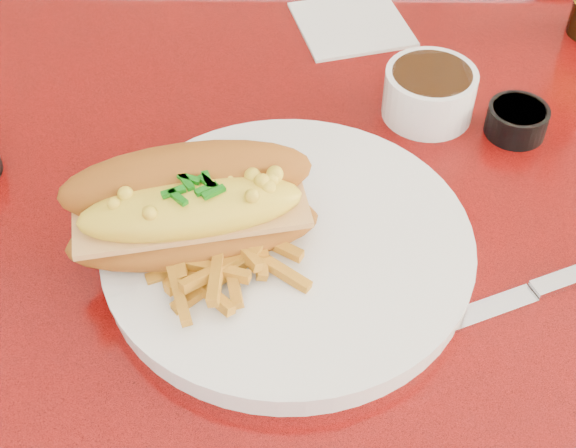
{
  "coord_description": "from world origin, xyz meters",
  "views": [
    {
      "loc": [
        -0.07,
        -0.45,
        1.27
      ],
      "look_at": [
        -0.08,
        -0.01,
        0.81
      ],
      "focal_mm": 50.0,
      "sensor_mm": 36.0,
      "label": 1
    }
  ],
  "objects_px": {
    "dinner_plate": "(288,247)",
    "fork": "(287,299)",
    "sauce_cup_right": "(517,119)",
    "mac_hoagie": "(191,207)",
    "gravy_ramekin": "(429,92)",
    "knife": "(522,296)",
    "diner_table": "(367,354)",
    "booth_bench_far": "(332,103)"
  },
  "relations": [
    {
      "from": "dinner_plate",
      "to": "fork",
      "type": "height_order",
      "value": "dinner_plate"
    },
    {
      "from": "dinner_plate",
      "to": "sauce_cup_right",
      "type": "distance_m",
      "value": 0.27
    },
    {
      "from": "mac_hoagie",
      "to": "gravy_ramekin",
      "type": "distance_m",
      "value": 0.28
    },
    {
      "from": "fork",
      "to": "dinner_plate",
      "type": "bearing_deg",
      "value": -0.38
    },
    {
      "from": "mac_hoagie",
      "to": "knife",
      "type": "distance_m",
      "value": 0.27
    },
    {
      "from": "diner_table",
      "to": "fork",
      "type": "height_order",
      "value": "fork"
    },
    {
      "from": "mac_hoagie",
      "to": "booth_bench_far",
      "type": "bearing_deg",
      "value": 67.91
    },
    {
      "from": "dinner_plate",
      "to": "sauce_cup_right",
      "type": "xyz_separation_m",
      "value": [
        0.22,
        0.16,
        0.0
      ]
    },
    {
      "from": "booth_bench_far",
      "to": "gravy_ramekin",
      "type": "height_order",
      "value": "booth_bench_far"
    },
    {
      "from": "booth_bench_far",
      "to": "mac_hoagie",
      "type": "distance_m",
      "value": 1.0
    },
    {
      "from": "booth_bench_far",
      "to": "dinner_plate",
      "type": "relative_size",
      "value": 3.84
    },
    {
      "from": "booth_bench_far",
      "to": "knife",
      "type": "distance_m",
      "value": 1.0
    },
    {
      "from": "gravy_ramekin",
      "to": "knife",
      "type": "distance_m",
      "value": 0.24
    },
    {
      "from": "booth_bench_far",
      "to": "sauce_cup_right",
      "type": "xyz_separation_m",
      "value": [
        0.14,
        -0.66,
        0.5
      ]
    },
    {
      "from": "fork",
      "to": "sauce_cup_right",
      "type": "distance_m",
      "value": 0.31
    },
    {
      "from": "fork",
      "to": "knife",
      "type": "xyz_separation_m",
      "value": [
        0.18,
        0.02,
        -0.02
      ]
    },
    {
      "from": "knife",
      "to": "dinner_plate",
      "type": "bearing_deg",
      "value": 144.25
    },
    {
      "from": "fork",
      "to": "sauce_cup_right",
      "type": "relative_size",
      "value": 1.9
    },
    {
      "from": "booth_bench_far",
      "to": "gravy_ramekin",
      "type": "distance_m",
      "value": 0.82
    },
    {
      "from": "booth_bench_far",
      "to": "fork",
      "type": "relative_size",
      "value": 9.59
    },
    {
      "from": "diner_table",
      "to": "dinner_plate",
      "type": "distance_m",
      "value": 0.19
    },
    {
      "from": "diner_table",
      "to": "knife",
      "type": "distance_m",
      "value": 0.2
    },
    {
      "from": "booth_bench_far",
      "to": "mac_hoagie",
      "type": "relative_size",
      "value": 5.59
    },
    {
      "from": "mac_hoagie",
      "to": "knife",
      "type": "xyz_separation_m",
      "value": [
        0.26,
        -0.04,
        -0.06
      ]
    },
    {
      "from": "booth_bench_far",
      "to": "gravy_ramekin",
      "type": "bearing_deg",
      "value": -84.86
    },
    {
      "from": "booth_bench_far",
      "to": "gravy_ramekin",
      "type": "xyz_separation_m",
      "value": [
        0.06,
        -0.64,
        0.51
      ]
    },
    {
      "from": "fork",
      "to": "gravy_ramekin",
      "type": "height_order",
      "value": "gravy_ramekin"
    },
    {
      "from": "booth_bench_far",
      "to": "sauce_cup_right",
      "type": "distance_m",
      "value": 0.84
    },
    {
      "from": "dinner_plate",
      "to": "mac_hoagie",
      "type": "xyz_separation_m",
      "value": [
        -0.08,
        0.0,
        0.05
      ]
    },
    {
      "from": "gravy_ramekin",
      "to": "sauce_cup_right",
      "type": "relative_size",
      "value": 1.67
    },
    {
      "from": "sauce_cup_right",
      "to": "dinner_plate",
      "type": "bearing_deg",
      "value": -143.13
    },
    {
      "from": "booth_bench_far",
      "to": "knife",
      "type": "bearing_deg",
      "value": -82.94
    },
    {
      "from": "dinner_plate",
      "to": "diner_table",
      "type": "bearing_deg",
      "value": 10.57
    },
    {
      "from": "gravy_ramekin",
      "to": "sauce_cup_right",
      "type": "distance_m",
      "value": 0.09
    },
    {
      "from": "dinner_plate",
      "to": "knife",
      "type": "height_order",
      "value": "dinner_plate"
    },
    {
      "from": "mac_hoagie",
      "to": "fork",
      "type": "xyz_separation_m",
      "value": [
        0.08,
        -0.06,
        -0.04
      ]
    },
    {
      "from": "fork",
      "to": "knife",
      "type": "height_order",
      "value": "fork"
    },
    {
      "from": "dinner_plate",
      "to": "gravy_ramekin",
      "type": "height_order",
      "value": "gravy_ramekin"
    },
    {
      "from": "mac_hoagie",
      "to": "fork",
      "type": "height_order",
      "value": "mac_hoagie"
    },
    {
      "from": "diner_table",
      "to": "fork",
      "type": "distance_m",
      "value": 0.21
    },
    {
      "from": "dinner_plate",
      "to": "mac_hoagie",
      "type": "height_order",
      "value": "mac_hoagie"
    },
    {
      "from": "sauce_cup_right",
      "to": "knife",
      "type": "xyz_separation_m",
      "value": [
        -0.03,
        -0.2,
        -0.01
      ]
    }
  ]
}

